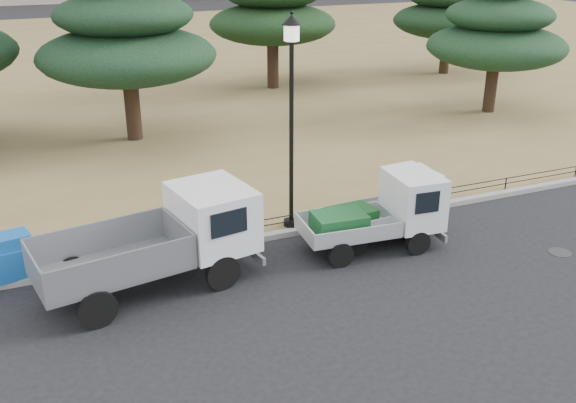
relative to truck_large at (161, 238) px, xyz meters
name	(u,v)px	position (x,y,z in m)	size (l,w,h in m)	color
ground	(320,279)	(3.57, -1.24, -1.23)	(220.00, 220.00, 0.00)	black
lawn	(117,64)	(3.57, 29.36, -1.16)	(120.00, 56.00, 0.15)	olive
curb	(280,234)	(3.57, 1.36, -1.15)	(120.00, 0.25, 0.16)	gray
truck_large	(161,238)	(0.00, 0.00, 0.00)	(5.35, 2.81, 2.22)	black
truck_kei_front	(382,213)	(5.85, -0.23, -0.25)	(3.84, 1.89, 1.97)	black
truck_kei_rear	(385,206)	(6.30, 0.32, -0.35)	(3.49, 1.71, 1.78)	black
street_lamp	(291,89)	(4.05, 1.66, 2.84)	(0.52, 0.52, 5.80)	black
pipe_fence	(278,221)	(3.57, 1.51, -0.79)	(38.00, 0.04, 0.40)	black
tarp_pile	(2,258)	(-3.52, 1.77, -0.65)	(1.80, 1.46, 1.08)	#175DB4
manhole	(560,252)	(10.07, -2.44, -1.23)	(0.60, 0.60, 0.01)	#2D2D30
pine_center_left	(126,37)	(1.54, 11.93, 2.96)	(6.88, 6.88, 7.00)	black
pine_center_right	(272,10)	(10.24, 18.61, 2.99)	(6.63, 6.63, 7.04)	black
pine_east_near	(498,32)	(17.66, 9.88, 2.56)	(6.24, 6.24, 6.31)	black
pine_east_far	(449,9)	(21.18, 18.31, 2.63)	(6.40, 6.40, 6.43)	black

